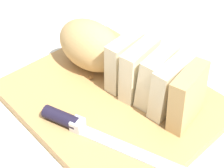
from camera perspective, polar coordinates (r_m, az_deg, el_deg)
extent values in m
plane|color=silver|center=(0.65, 0.00, -3.43)|extent=(3.00, 3.00, 0.00)
cube|color=tan|center=(0.65, 0.00, -2.72)|extent=(0.39, 0.32, 0.02)
ellipsoid|color=tan|center=(0.68, -3.87, 6.70)|extent=(0.16, 0.11, 0.11)
cube|color=beige|center=(0.63, 2.33, 3.93)|extent=(0.04, 0.09, 0.11)
cube|color=beige|center=(0.62, 4.73, 2.46)|extent=(0.05, 0.09, 0.11)
cube|color=beige|center=(0.61, 7.72, 1.33)|extent=(0.05, 0.10, 0.11)
cube|color=beige|center=(0.59, 10.16, -0.49)|extent=(0.04, 0.09, 0.11)
cube|color=tan|center=(0.58, 12.96, -2.18)|extent=(0.05, 0.10, 0.11)
cube|color=silver|center=(0.55, 3.13, -11.39)|extent=(0.20, 0.09, 0.00)
cylinder|color=black|center=(0.59, -8.81, -5.73)|extent=(0.07, 0.05, 0.02)
cube|color=silver|center=(0.58, -5.98, -7.03)|extent=(0.03, 0.03, 0.02)
sphere|color=#996633|center=(0.65, 2.23, -0.64)|extent=(0.01, 0.01, 0.01)
sphere|color=#996633|center=(0.67, -3.64, 1.20)|extent=(0.01, 0.01, 0.01)
sphere|color=#996633|center=(0.63, 3.76, -2.57)|extent=(0.00, 0.00, 0.00)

